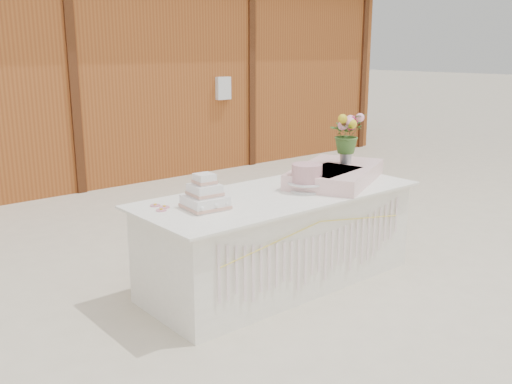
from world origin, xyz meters
The scene contains 9 objects.
ground centered at (0.00, 0.00, 0.00)m, with size 80.00×80.00×0.00m, color beige.
barn centered at (-0.01, 5.99, 1.68)m, with size 12.60×4.60×3.30m.
cake_table centered at (0.00, 0.00, 0.39)m, with size 2.40×1.00×0.77m.
wedding_cake centered at (-0.73, 0.01, 0.86)m, with size 0.31×0.31×0.26m.
pink_cake_stand centered at (0.20, -0.10, 0.90)m, with size 0.31×0.31×0.23m.
satin_runner centered at (0.66, 0.00, 0.84)m, with size 1.05×0.61×0.13m, color #FFCDCD.
flower_vase centered at (0.83, 0.04, 0.97)m, with size 0.10×0.10×0.14m, color #A5A6AA.
bouquet centered at (0.83, 0.04, 1.22)m, with size 0.31×0.27×0.35m, color #44712D.
loose_flowers centered at (-1.00, 0.14, 0.78)m, with size 0.15×0.37×0.02m, color #CD7D93, non-canonical shape.
Camera 1 is at (-3.01, -3.29, 1.90)m, focal length 40.00 mm.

